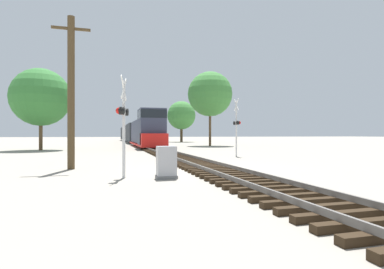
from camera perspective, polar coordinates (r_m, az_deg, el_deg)
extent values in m
plane|color=gray|center=(15.09, 2.61, -6.47)|extent=(400.00, 400.00, 0.00)
cube|color=black|center=(6.57, 31.37, -14.27)|extent=(2.60, 0.22, 0.16)
cube|color=black|center=(6.98, 27.68, -13.41)|extent=(2.60, 0.22, 0.16)
cube|color=black|center=(7.42, 24.43, -12.60)|extent=(2.60, 0.22, 0.16)
cube|color=black|center=(7.88, 21.57, -11.86)|extent=(2.60, 0.22, 0.16)
cube|color=black|center=(8.35, 19.05, -11.17)|extent=(2.60, 0.22, 0.16)
cube|color=black|center=(8.85, 16.81, -10.54)|extent=(2.60, 0.22, 0.16)
cube|color=black|center=(9.35, 14.82, -9.97)|extent=(2.60, 0.22, 0.16)
cube|color=black|center=(9.87, 13.04, -9.44)|extent=(2.60, 0.22, 0.16)
cube|color=black|center=(10.39, 11.45, -8.96)|extent=(2.60, 0.22, 0.16)
cube|color=black|center=(10.92, 10.01, -8.52)|extent=(2.60, 0.22, 0.16)
cube|color=black|center=(11.46, 8.71, -8.12)|extent=(2.60, 0.22, 0.16)
cube|color=black|center=(12.01, 7.53, -7.75)|extent=(2.60, 0.22, 0.16)
cube|color=black|center=(12.56, 6.45, -7.41)|extent=(2.60, 0.22, 0.16)
cube|color=black|center=(13.11, 5.47, -7.09)|extent=(2.60, 0.22, 0.16)
cube|color=black|center=(13.67, 4.57, -6.80)|extent=(2.60, 0.22, 0.16)
cube|color=black|center=(14.23, 3.74, -6.53)|extent=(2.60, 0.22, 0.16)
cube|color=black|center=(14.80, 2.97, -6.28)|extent=(2.60, 0.22, 0.16)
cube|color=black|center=(15.36, 2.26, -6.05)|extent=(2.60, 0.22, 0.16)
cube|color=black|center=(15.93, 1.60, -5.83)|extent=(2.60, 0.22, 0.16)
cube|color=black|center=(16.51, 0.99, -5.63)|extent=(2.60, 0.22, 0.16)
cube|color=black|center=(17.08, 0.42, -5.44)|extent=(2.60, 0.22, 0.16)
cube|color=black|center=(17.66, -0.12, -5.26)|extent=(2.60, 0.22, 0.16)
cube|color=black|center=(18.23, -0.61, -5.10)|extent=(2.60, 0.22, 0.16)
cube|color=black|center=(18.81, -1.08, -4.94)|extent=(2.60, 0.22, 0.16)
cube|color=black|center=(19.39, -1.52, -4.79)|extent=(2.60, 0.22, 0.16)
cube|color=black|center=(19.97, -1.94, -4.65)|extent=(2.60, 0.22, 0.16)
cube|color=black|center=(20.55, -2.33, -4.52)|extent=(2.60, 0.22, 0.16)
cube|color=black|center=(21.14, -2.70, -4.40)|extent=(2.60, 0.22, 0.16)
cube|color=black|center=(21.72, -3.05, -4.28)|extent=(2.60, 0.22, 0.16)
cube|color=black|center=(22.31, -3.38, -4.16)|extent=(2.60, 0.22, 0.16)
cube|color=black|center=(22.89, -3.69, -4.06)|extent=(2.60, 0.22, 0.16)
cube|color=black|center=(23.48, -3.99, -3.96)|extent=(2.60, 0.22, 0.16)
cube|color=black|center=(24.06, -4.27, -3.86)|extent=(2.60, 0.22, 0.16)
cube|color=black|center=(24.65, -4.54, -3.77)|extent=(2.60, 0.22, 0.16)
cube|color=black|center=(25.24, -4.80, -3.68)|extent=(2.60, 0.22, 0.16)
cube|color=black|center=(25.83, -5.05, -3.60)|extent=(2.60, 0.22, 0.16)
cube|color=black|center=(26.42, -5.28, -3.52)|extent=(2.60, 0.22, 0.16)
cube|color=black|center=(27.01, -5.51, -3.44)|extent=(2.60, 0.22, 0.16)
cube|color=black|center=(27.60, -5.72, -3.37)|extent=(2.60, 0.22, 0.16)
cube|color=black|center=(28.19, -5.93, -3.30)|extent=(2.60, 0.22, 0.16)
cube|color=black|center=(28.78, -6.12, -3.23)|extent=(2.60, 0.22, 0.16)
cube|color=black|center=(29.37, -6.31, -3.16)|extent=(2.60, 0.22, 0.16)
cube|color=black|center=(29.96, -6.49, -3.10)|extent=(2.60, 0.22, 0.16)
cube|color=black|center=(30.56, -6.67, -3.04)|extent=(2.60, 0.22, 0.16)
cube|color=black|center=(31.15, -6.84, -2.98)|extent=(2.60, 0.22, 0.16)
cube|color=black|center=(31.74, -7.00, -2.93)|extent=(2.60, 0.22, 0.16)
cube|color=black|center=(32.33, -7.15, -2.87)|extent=(2.60, 0.22, 0.16)
cube|color=black|center=(32.93, -7.30, -2.82)|extent=(2.60, 0.22, 0.16)
cube|color=black|center=(33.52, -7.45, -2.77)|extent=(2.60, 0.22, 0.16)
cube|color=black|center=(34.11, -7.59, -2.72)|extent=(2.60, 0.22, 0.16)
cube|color=slate|center=(14.86, -0.04, -5.66)|extent=(0.07, 160.00, 0.15)
cube|color=slate|center=(15.30, 5.17, -5.49)|extent=(0.07, 160.00, 0.15)
cube|color=#33384C|center=(43.84, -9.34, 0.38)|extent=(2.43, 13.11, 3.36)
cube|color=#33384C|center=(34.74, -7.74, 1.26)|extent=(2.86, 4.12, 4.31)
cube|color=black|center=(34.80, -7.74, 3.77)|extent=(2.88, 4.16, 0.95)
cube|color=red|center=(32.69, -7.25, -1.12)|extent=(2.86, 1.87, 1.51)
cube|color=red|center=(41.07, -8.92, -1.77)|extent=(2.91, 18.35, 0.24)
cube|color=black|center=(35.03, -7.80, -1.97)|extent=(1.58, 2.20, 1.00)
cube|color=black|center=(47.11, -9.76, -1.46)|extent=(1.58, 2.20, 1.00)
cube|color=#2D3338|center=(58.90, -10.89, 0.32)|extent=(2.71, 13.26, 3.44)
cube|color=black|center=(54.62, -10.54, -1.31)|extent=(1.58, 2.20, 0.90)
cube|color=black|center=(63.21, -11.20, -1.14)|extent=(1.58, 2.20, 0.90)
cube|color=#2D3338|center=(74.06, -11.82, 0.25)|extent=(2.71, 13.26, 3.44)
cube|color=black|center=(69.78, -11.60, -1.03)|extent=(1.58, 2.20, 0.90)
cube|color=black|center=(78.37, -12.02, -0.92)|extent=(1.58, 2.20, 0.90)
cube|color=#2D3338|center=(89.24, -12.43, 0.21)|extent=(2.71, 13.26, 3.44)
cube|color=black|center=(84.95, -12.28, -0.85)|extent=(1.58, 2.20, 0.90)
cube|color=black|center=(93.55, -12.57, -0.77)|extent=(1.58, 2.20, 0.90)
cylinder|color=silver|center=(11.98, -12.86, 0.98)|extent=(0.12, 0.12, 3.81)
cube|color=white|center=(12.12, -12.86, 8.60)|extent=(0.27, 0.90, 0.93)
cube|color=white|center=(12.12, -12.86, 8.60)|extent=(0.27, 0.90, 0.93)
cube|color=black|center=(12.01, -12.86, 4.30)|extent=(0.28, 0.85, 0.06)
cylinder|color=black|center=(12.35, -12.51, 4.18)|extent=(0.25, 0.34, 0.30)
sphere|color=red|center=(12.38, -12.96, 4.17)|extent=(0.26, 0.26, 0.26)
cylinder|color=black|center=(11.67, -13.24, 4.43)|extent=(0.25, 0.34, 0.30)
sphere|color=red|center=(11.70, -13.72, 4.42)|extent=(0.26, 0.26, 0.26)
cube|color=white|center=(12.05, -12.86, 6.01)|extent=(0.11, 0.32, 0.20)
cylinder|color=silver|center=(23.48, 8.44, 1.11)|extent=(0.12, 0.12, 4.31)
cube|color=white|center=(23.58, 8.44, 5.62)|extent=(0.10, 0.93, 0.93)
cube|color=white|center=(23.58, 8.44, 5.62)|extent=(0.10, 0.93, 0.93)
cube|color=black|center=(23.49, 8.44, 2.20)|extent=(0.12, 0.86, 0.06)
cylinder|color=black|center=(23.16, 8.74, 2.23)|extent=(0.20, 0.31, 0.30)
sphere|color=red|center=(23.19, 8.97, 2.22)|extent=(0.26, 0.26, 0.26)
cylinder|color=black|center=(23.82, 8.16, 2.17)|extent=(0.20, 0.31, 0.30)
sphere|color=red|center=(23.85, 8.39, 2.16)|extent=(0.26, 0.26, 0.26)
cube|color=white|center=(23.54, 8.44, 4.28)|extent=(0.05, 0.32, 0.20)
cube|color=slate|center=(11.72, -4.91, -8.04)|extent=(0.80, 0.62, 0.12)
cube|color=#ADADB2|center=(11.65, -4.91, -5.00)|extent=(0.73, 0.56, 1.13)
cylinder|color=#4C3A23|center=(15.89, -22.04, 7.37)|extent=(0.34, 0.34, 7.48)
cube|color=#4C3A23|center=(16.58, -22.04, 18.19)|extent=(1.80, 0.12, 0.12)
cylinder|color=brown|center=(36.16, -26.86, 0.37)|extent=(0.37, 0.37, 3.86)
sphere|color=#337533|center=(36.39, -26.86, 6.35)|extent=(6.20, 6.20, 6.20)
cylinder|color=brown|center=(44.94, 3.45, 1.51)|extent=(0.36, 0.36, 5.76)
sphere|color=#3D7F38|center=(45.34, 3.45, 7.69)|extent=(6.69, 6.69, 6.69)
cylinder|color=#473521|center=(68.58, -2.03, 0.31)|extent=(0.59, 0.59, 4.16)
sphere|color=#3D7F38|center=(68.72, -2.03, 3.67)|extent=(6.47, 6.47, 6.47)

